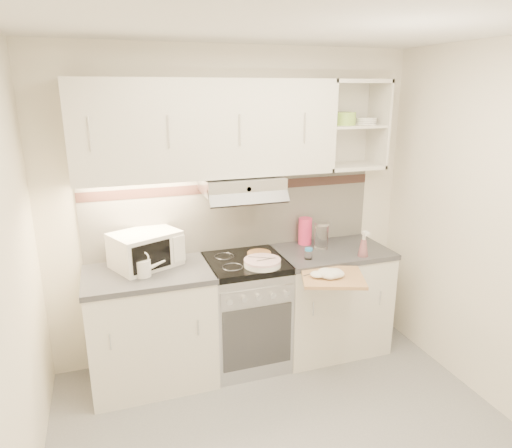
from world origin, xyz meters
The scene contains 16 objects.
room_shell centered at (0.00, 0.37, 1.63)m, with size 3.04×2.84×2.52m.
base_cabinet_left centered at (-0.75, 1.10, 0.43)m, with size 0.90×0.60×0.86m, color silver.
worktop_left centered at (-0.75, 1.10, 0.88)m, with size 0.92×0.62×0.04m, color #47474C.
base_cabinet_right centered at (0.75, 1.10, 0.43)m, with size 0.90×0.60×0.86m, color silver.
worktop_right centered at (0.75, 1.10, 0.88)m, with size 0.92×0.62×0.04m, color #47474C.
electric_range centered at (0.00, 1.10, 0.45)m, with size 0.60×0.60×0.90m.
microwave centered at (-0.74, 1.22, 1.03)m, with size 0.57×0.51×0.26m.
watering_can centered at (-0.78, 1.02, 0.97)m, with size 0.22×0.11×0.19m.
plate_stack centered at (0.08, 0.93, 0.93)m, with size 0.28×0.28×0.06m.
bread_loaf centered at (0.11, 1.10, 0.92)m, with size 0.19×0.19×0.05m, color #A75F40.
pink_pitcher centered at (0.60, 1.30, 1.01)m, with size 0.12×0.11×0.23m.
glass_jar centered at (0.67, 1.15, 1.01)m, with size 0.12×0.12×0.23m.
spice_jar centered at (0.47, 0.96, 0.95)m, with size 0.06×0.06×0.09m.
spray_bottle centered at (0.91, 0.88, 0.99)m, with size 0.08×0.08×0.22m.
cutting_board centered at (0.51, 0.63, 0.87)m, with size 0.44×0.39×0.02m, color #A57153.
dish_towel centered at (0.47, 0.64, 0.92)m, with size 0.25×0.21×0.07m, color white, non-canonical shape.
Camera 1 is at (-0.98, -2.08, 2.18)m, focal length 32.00 mm.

